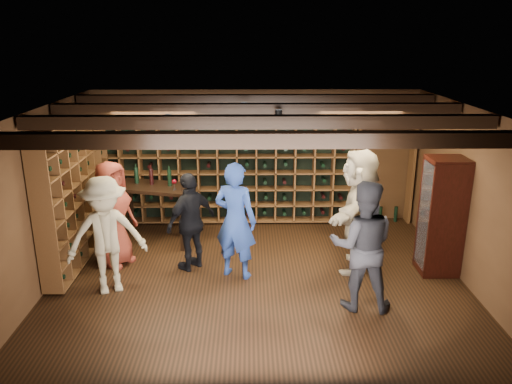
{
  "coord_description": "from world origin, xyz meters",
  "views": [
    {
      "loc": [
        -0.12,
        -6.66,
        3.47
      ],
      "look_at": [
        -0.02,
        0.2,
        1.28
      ],
      "focal_mm": 35.0,
      "sensor_mm": 36.0,
      "label": 1
    }
  ],
  "objects_px": {
    "display_cabinet": "(441,219)",
    "guest_red_floral": "(113,214)",
    "man_blue_shirt": "(235,221)",
    "man_grey_suit": "(362,246)",
    "tasting_table": "(154,193)",
    "guest_beige": "(358,210)",
    "guest_khaki": "(106,236)",
    "guest_woman_black": "(191,222)"
  },
  "relations": [
    {
      "from": "guest_red_floral",
      "to": "man_grey_suit",
      "type": "bearing_deg",
      "value": -83.05
    },
    {
      "from": "display_cabinet",
      "to": "guest_khaki",
      "type": "height_order",
      "value": "display_cabinet"
    },
    {
      "from": "man_blue_shirt",
      "to": "guest_woman_black",
      "type": "bearing_deg",
      "value": 0.99
    },
    {
      "from": "guest_red_floral",
      "to": "guest_woman_black",
      "type": "xyz_separation_m",
      "value": [
        1.21,
        -0.17,
        -0.07
      ]
    },
    {
      "from": "man_grey_suit",
      "to": "guest_beige",
      "type": "xyz_separation_m",
      "value": [
        0.19,
        1.15,
        0.07
      ]
    },
    {
      "from": "man_grey_suit",
      "to": "guest_red_floral",
      "type": "xyz_separation_m",
      "value": [
        -3.54,
        1.35,
        -0.04
      ]
    },
    {
      "from": "display_cabinet",
      "to": "guest_red_floral",
      "type": "xyz_separation_m",
      "value": [
        -4.93,
        0.35,
        -0.03
      ]
    },
    {
      "from": "guest_woman_black",
      "to": "guest_beige",
      "type": "relative_size",
      "value": 0.81
    },
    {
      "from": "display_cabinet",
      "to": "man_grey_suit",
      "type": "xyz_separation_m",
      "value": [
        -1.39,
        -0.99,
        0.01
      ]
    },
    {
      "from": "guest_red_floral",
      "to": "tasting_table",
      "type": "bearing_deg",
      "value": 0.5
    },
    {
      "from": "man_blue_shirt",
      "to": "guest_khaki",
      "type": "distance_m",
      "value": 1.81
    },
    {
      "from": "display_cabinet",
      "to": "man_blue_shirt",
      "type": "height_order",
      "value": "display_cabinet"
    },
    {
      "from": "guest_woman_black",
      "to": "guest_beige",
      "type": "height_order",
      "value": "guest_beige"
    },
    {
      "from": "display_cabinet",
      "to": "man_blue_shirt",
      "type": "bearing_deg",
      "value": -178.41
    },
    {
      "from": "man_grey_suit",
      "to": "tasting_table",
      "type": "relative_size",
      "value": 1.18
    },
    {
      "from": "man_grey_suit",
      "to": "tasting_table",
      "type": "height_order",
      "value": "man_grey_suit"
    },
    {
      "from": "guest_woman_black",
      "to": "guest_khaki",
      "type": "bearing_deg",
      "value": -13.63
    },
    {
      "from": "guest_red_floral",
      "to": "guest_woman_black",
      "type": "distance_m",
      "value": 1.23
    },
    {
      "from": "man_blue_shirt",
      "to": "tasting_table",
      "type": "distance_m",
      "value": 1.95
    },
    {
      "from": "guest_red_floral",
      "to": "guest_beige",
      "type": "distance_m",
      "value": 3.73
    },
    {
      "from": "guest_woman_black",
      "to": "tasting_table",
      "type": "distance_m",
      "value": 1.31
    },
    {
      "from": "guest_khaki",
      "to": "tasting_table",
      "type": "bearing_deg",
      "value": 57.31
    },
    {
      "from": "display_cabinet",
      "to": "tasting_table",
      "type": "height_order",
      "value": "display_cabinet"
    },
    {
      "from": "man_grey_suit",
      "to": "tasting_table",
      "type": "distance_m",
      "value": 3.81
    },
    {
      "from": "display_cabinet",
      "to": "man_grey_suit",
      "type": "distance_m",
      "value": 1.71
    },
    {
      "from": "guest_beige",
      "to": "man_grey_suit",
      "type": "bearing_deg",
      "value": 12.11
    },
    {
      "from": "guest_khaki",
      "to": "tasting_table",
      "type": "relative_size",
      "value": 1.14
    },
    {
      "from": "man_blue_shirt",
      "to": "tasting_table",
      "type": "xyz_separation_m",
      "value": [
        -1.43,
        1.34,
        0.0
      ]
    },
    {
      "from": "tasting_table",
      "to": "man_grey_suit",
      "type": "bearing_deg",
      "value": -20.79
    },
    {
      "from": "guest_khaki",
      "to": "guest_beige",
      "type": "bearing_deg",
      "value": -11.53
    },
    {
      "from": "guest_woman_black",
      "to": "man_blue_shirt",
      "type": "bearing_deg",
      "value": 111.96
    },
    {
      "from": "man_grey_suit",
      "to": "guest_woman_black",
      "type": "xyz_separation_m",
      "value": [
        -2.33,
        1.17,
        -0.11
      ]
    },
    {
      "from": "tasting_table",
      "to": "display_cabinet",
      "type": "bearing_deg",
      "value": -0.32
    },
    {
      "from": "man_grey_suit",
      "to": "guest_woman_black",
      "type": "distance_m",
      "value": 2.61
    },
    {
      "from": "display_cabinet",
      "to": "guest_beige",
      "type": "height_order",
      "value": "guest_beige"
    },
    {
      "from": "display_cabinet",
      "to": "guest_red_floral",
      "type": "bearing_deg",
      "value": 175.91
    },
    {
      "from": "man_blue_shirt",
      "to": "guest_beige",
      "type": "bearing_deg",
      "value": -150.3
    },
    {
      "from": "guest_red_floral",
      "to": "guest_beige",
      "type": "height_order",
      "value": "guest_beige"
    },
    {
      "from": "man_grey_suit",
      "to": "guest_beige",
      "type": "distance_m",
      "value": 1.16
    },
    {
      "from": "man_grey_suit",
      "to": "guest_beige",
      "type": "bearing_deg",
      "value": -90.93
    },
    {
      "from": "guest_beige",
      "to": "tasting_table",
      "type": "relative_size",
      "value": 1.28
    },
    {
      "from": "display_cabinet",
      "to": "tasting_table",
      "type": "relative_size",
      "value": 1.19
    }
  ]
}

